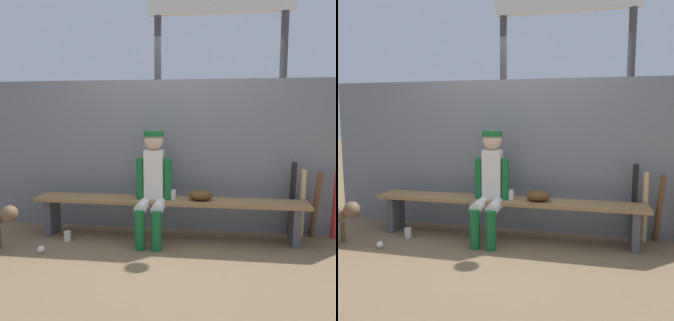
% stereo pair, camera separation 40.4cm
% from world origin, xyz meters
% --- Properties ---
extents(ground_plane, '(30.00, 30.00, 0.00)m').
position_xyz_m(ground_plane, '(0.00, 0.00, 0.00)').
color(ground_plane, brown).
extents(chainlink_fence, '(4.88, 0.03, 1.86)m').
position_xyz_m(chainlink_fence, '(0.00, 0.37, 0.93)').
color(chainlink_fence, slate).
rests_on(chainlink_fence, ground_plane).
extents(dugout_bench, '(3.14, 0.36, 0.47)m').
position_xyz_m(dugout_bench, '(0.00, 0.00, 0.38)').
color(dugout_bench, olive).
rests_on(dugout_bench, ground_plane).
extents(player_seated, '(0.41, 0.55, 1.26)m').
position_xyz_m(player_seated, '(-0.16, -0.11, 0.68)').
color(player_seated, silver).
rests_on(player_seated, ground_plane).
extents(baseball_glove, '(0.28, 0.20, 0.12)m').
position_xyz_m(baseball_glove, '(0.37, 0.00, 0.53)').
color(baseball_glove, '#593819').
rests_on(baseball_glove, dugout_bench).
extents(bat_aluminum_black, '(0.09, 0.26, 0.91)m').
position_xyz_m(bat_aluminum_black, '(1.43, 0.24, 0.45)').
color(bat_aluminum_black, black).
rests_on(bat_aluminum_black, ground_plane).
extents(bat_wood_natural, '(0.09, 0.18, 0.82)m').
position_xyz_m(bat_wood_natural, '(1.54, 0.23, 0.41)').
color(bat_wood_natural, tan).
rests_on(bat_wood_natural, ground_plane).
extents(bat_wood_dark, '(0.08, 0.26, 0.81)m').
position_xyz_m(bat_wood_dark, '(1.69, 0.21, 0.40)').
color(bat_wood_dark, brown).
rests_on(bat_wood_dark, ground_plane).
extents(bat_aluminum_red, '(0.10, 0.19, 0.84)m').
position_xyz_m(bat_aluminum_red, '(1.91, 0.21, 0.42)').
color(bat_aluminum_red, '#B22323').
rests_on(bat_aluminum_red, ground_plane).
extents(baseball, '(0.07, 0.07, 0.07)m').
position_xyz_m(baseball, '(-1.26, -0.61, 0.04)').
color(baseball, white).
rests_on(baseball, ground_plane).
extents(cup_on_ground, '(0.08, 0.08, 0.11)m').
position_xyz_m(cup_on_ground, '(-1.14, -0.23, 0.06)').
color(cup_on_ground, silver).
rests_on(cup_on_ground, ground_plane).
extents(cup_on_bench, '(0.08, 0.08, 0.11)m').
position_xyz_m(cup_on_bench, '(0.05, 0.00, 0.53)').
color(cup_on_bench, silver).
rests_on(cup_on_bench, dugout_bench).
extents(scoreboard, '(2.20, 0.27, 3.73)m').
position_xyz_m(scoreboard, '(0.63, 1.00, 2.61)').
color(scoreboard, '#3F3F42').
rests_on(scoreboard, ground_plane).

